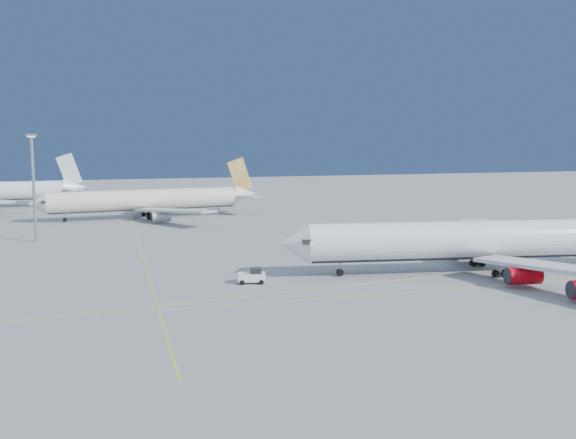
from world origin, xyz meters
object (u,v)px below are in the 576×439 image
(pushback_tug, at_px, (252,276))
(airliner_etihad, at_px, (150,200))
(light_mast, at_px, (33,179))
(airliner_virgin, at_px, (493,240))

(pushback_tug, bearing_deg, airliner_etihad, 108.54)
(pushback_tug, height_order, light_mast, light_mast)
(light_mast, bearing_deg, pushback_tug, -54.36)
(airliner_virgin, height_order, light_mast, light_mast)
(airliner_virgin, distance_m, pushback_tug, 41.67)
(airliner_virgin, relative_size, pushback_tug, 15.79)
(airliner_etihad, xyz_separation_m, pushback_tug, (10.34, -86.77, -3.97))
(airliner_etihad, bearing_deg, light_mast, -133.95)
(airliner_virgin, height_order, airliner_etihad, airliner_virgin)
(airliner_virgin, xyz_separation_m, light_mast, (-78.40, 54.19, 8.38))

